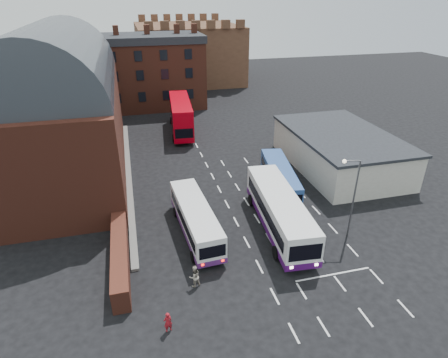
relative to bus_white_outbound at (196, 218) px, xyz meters
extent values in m
plane|color=black|center=(3.86, -4.70, -1.63)|extent=(180.00, 180.00, 0.00)
cube|color=#602B1E|center=(-11.64, 16.30, 3.37)|extent=(12.00, 28.00, 10.00)
cylinder|color=#1E2328|center=(-11.64, 16.30, 8.37)|extent=(12.00, 26.00, 12.00)
cube|color=#602B1E|center=(-6.34, -2.70, -0.73)|extent=(1.20, 10.00, 1.80)
cube|color=beige|center=(18.86, 9.30, 0.37)|extent=(10.00, 16.00, 4.00)
cube|color=#282B30|center=(18.86, 9.30, 2.47)|extent=(10.40, 16.40, 0.30)
cube|color=brown|center=(-2.14, 41.30, 3.87)|extent=(22.00, 10.00, 11.00)
cube|color=brown|center=(9.86, 61.30, 4.37)|extent=(22.00, 22.00, 12.00)
cube|color=white|center=(0.00, 0.00, -0.02)|extent=(2.93, 10.24, 2.30)
cube|color=black|center=(0.00, 0.00, 0.12)|extent=(2.91, 9.05, 0.83)
cylinder|color=black|center=(-1.35, 3.14, -1.17)|extent=(0.31, 0.93, 0.92)
cylinder|color=black|center=(-0.92, -3.65, -1.17)|extent=(0.31, 0.93, 0.92)
cylinder|color=black|center=(0.95, 3.29, -1.17)|extent=(0.31, 0.93, 0.92)
cylinder|color=black|center=(1.37, -3.51, -1.17)|extent=(0.31, 0.93, 0.92)
cube|color=white|center=(7.13, -1.13, 0.33)|extent=(3.81, 12.51, 2.80)
cube|color=black|center=(7.13, -1.13, 0.50)|extent=(3.77, 11.32, 1.01)
cylinder|color=black|center=(8.20, -5.16, -1.07)|extent=(0.40, 1.14, 1.12)
cylinder|color=black|center=(8.89, 3.11, -1.07)|extent=(0.40, 1.14, 1.12)
cylinder|color=black|center=(5.41, -4.93, -1.07)|extent=(0.40, 1.14, 1.12)
cylinder|color=black|center=(6.09, 3.34, -1.07)|extent=(0.40, 1.14, 1.12)
cube|color=#2C5195|center=(9.86, 5.45, -0.05)|extent=(3.93, 10.17, 2.26)
cube|color=black|center=(9.86, 5.45, 0.09)|extent=(3.79, 9.00, 0.81)
cylinder|color=black|center=(10.43, 2.14, -1.18)|extent=(0.40, 0.93, 0.90)
cylinder|color=black|center=(11.58, 8.72, -1.18)|extent=(0.40, 0.93, 0.90)
cylinder|color=black|center=(8.21, 2.53, -1.18)|extent=(0.40, 0.93, 0.90)
cylinder|color=black|center=(9.36, 9.11, -1.18)|extent=(0.40, 0.93, 0.90)
cube|color=#BD0010|center=(2.72, 25.85, 1.03)|extent=(3.74, 12.13, 4.23)
cube|color=black|center=(2.72, 25.85, 0.43)|extent=(3.70, 10.94, 0.98)
cylinder|color=black|center=(3.75, 21.95, -1.09)|extent=(0.40, 1.11, 1.09)
cylinder|color=black|center=(4.44, 29.95, -1.09)|extent=(0.40, 1.11, 1.09)
cylinder|color=black|center=(1.04, 22.18, -1.09)|extent=(0.40, 1.11, 1.09)
cylinder|color=black|center=(1.74, 30.18, -1.09)|extent=(0.40, 1.11, 1.09)
cylinder|color=#4C4D50|center=(12.46, -3.63, 1.91)|extent=(0.14, 0.14, 7.08)
cylinder|color=#4C4D50|center=(11.86, -3.48, 5.45)|extent=(1.22, 0.40, 0.09)
sphere|color=#FFF2CC|center=(11.26, -3.32, 5.40)|extent=(0.32, 0.32, 0.32)
imported|color=maroon|center=(-3.59, -9.77, -0.89)|extent=(0.62, 0.50, 1.48)
imported|color=#A59A89|center=(-1.28, -6.28, -0.78)|extent=(0.98, 0.85, 1.70)
camera|label=1|loc=(-4.37, -26.53, 17.27)|focal=30.00mm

